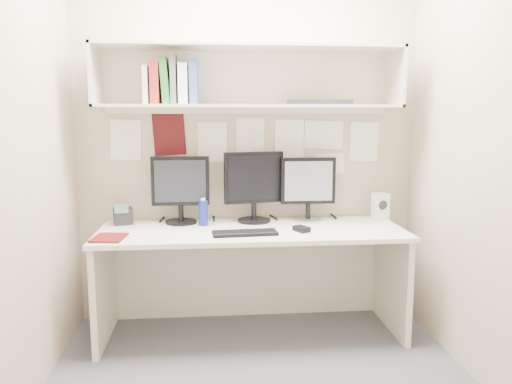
{
  "coord_description": "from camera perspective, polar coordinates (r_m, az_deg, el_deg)",
  "views": [
    {
      "loc": [
        -0.26,
        -2.55,
        1.47
      ],
      "look_at": [
        0.0,
        0.35,
        1.02
      ],
      "focal_mm": 35.0,
      "sensor_mm": 36.0,
      "label": 1
    }
  ],
  "objects": [
    {
      "name": "floor",
      "position": [
        2.96,
        0.63,
        -21.02
      ],
      "size": [
        2.4,
        2.0,
        0.01
      ],
      "primitive_type": "cube",
      "color": "#4B4B51",
      "rests_on": "ground"
    },
    {
      "name": "wall_back",
      "position": [
        3.57,
        -0.99,
        6.05
      ],
      "size": [
        2.4,
        0.02,
        2.6
      ],
      "primitive_type": "cube",
      "color": "tan",
      "rests_on": "ground"
    },
    {
      "name": "wall_front",
      "position": [
        1.59,
        4.41,
        2.53
      ],
      "size": [
        2.4,
        0.02,
        2.6
      ],
      "primitive_type": "cube",
      "color": "tan",
      "rests_on": "ground"
    },
    {
      "name": "wall_left",
      "position": [
        2.73,
        -25.38,
        4.34
      ],
      "size": [
        0.02,
        2.0,
        2.6
      ],
      "primitive_type": "cube",
      "color": "tan",
      "rests_on": "ground"
    },
    {
      "name": "wall_right",
      "position": [
        2.95,
        24.63,
        4.66
      ],
      "size": [
        0.02,
        2.0,
        2.6
      ],
      "primitive_type": "cube",
      "color": "tan",
      "rests_on": "ground"
    },
    {
      "name": "desk",
      "position": [
        3.4,
        -0.5,
        -10.17
      ],
      "size": [
        2.0,
        0.7,
        0.73
      ],
      "color": "silver",
      "rests_on": "floor"
    },
    {
      "name": "overhead_hutch",
      "position": [
        3.43,
        -0.83,
        12.95
      ],
      "size": [
        2.0,
        0.38,
        0.4
      ],
      "color": "beige",
      "rests_on": "wall_back"
    },
    {
      "name": "pinned_papers",
      "position": [
        3.56,
        -0.98,
        5.24
      ],
      "size": [
        1.92,
        0.01,
        0.48
      ],
      "primitive_type": null,
      "color": "white",
      "rests_on": "wall_back"
    },
    {
      "name": "monitor_left",
      "position": [
        3.46,
        -8.62,
        0.58
      ],
      "size": [
        0.4,
        0.22,
        0.46
      ],
      "rotation": [
        0.0,
        0.0,
        0.01
      ],
      "color": "black",
      "rests_on": "desk"
    },
    {
      "name": "monitor_center",
      "position": [
        3.47,
        -0.25,
        0.91
      ],
      "size": [
        0.42,
        0.23,
        0.49
      ],
      "rotation": [
        0.0,
        0.0,
        0.2
      ],
      "color": "black",
      "rests_on": "desk"
    },
    {
      "name": "monitor_right",
      "position": [
        3.53,
        5.98,
        0.66
      ],
      "size": [
        0.38,
        0.21,
        0.45
      ],
      "rotation": [
        0.0,
        0.0,
        -0.01
      ],
      "color": "#A5A5AA",
      "rests_on": "desk"
    },
    {
      "name": "keyboard",
      "position": [
        3.13,
        -1.27,
        -4.71
      ],
      "size": [
        0.41,
        0.17,
        0.02
      ],
      "primitive_type": "cube",
      "rotation": [
        0.0,
        0.0,
        0.08
      ],
      "color": "black",
      "rests_on": "desk"
    },
    {
      "name": "mouse",
      "position": [
        3.23,
        5.22,
        -4.23
      ],
      "size": [
        0.11,
        0.13,
        0.03
      ],
      "primitive_type": "cube",
      "rotation": [
        0.0,
        0.0,
        0.5
      ],
      "color": "black",
      "rests_on": "desk"
    },
    {
      "name": "speaker",
      "position": [
        3.67,
        14.04,
        -1.62
      ],
      "size": [
        0.11,
        0.12,
        0.19
      ],
      "rotation": [
        0.0,
        0.0,
        0.23
      ],
      "color": "silver",
      "rests_on": "desk"
    },
    {
      "name": "blue_bottle",
      "position": [
        3.39,
        -6.05,
        -2.35
      ],
      "size": [
        0.06,
        0.06,
        0.19
      ],
      "color": "navy",
      "rests_on": "desk"
    },
    {
      "name": "maroon_notebook",
      "position": [
        3.16,
        -16.45,
        -5.04
      ],
      "size": [
        0.21,
        0.24,
        0.01
      ],
      "primitive_type": "cube",
      "rotation": [
        0.0,
        0.0,
        -0.11
      ],
      "color": "#5B100F",
      "rests_on": "desk"
    },
    {
      "name": "desk_phone",
      "position": [
        3.53,
        -14.95,
        -2.64
      ],
      "size": [
        0.15,
        0.14,
        0.15
      ],
      "rotation": [
        0.0,
        0.0,
        0.27
      ],
      "color": "black",
      "rests_on": "desk"
    },
    {
      "name": "book_stack",
      "position": [
        3.35,
        -9.63,
        12.22
      ],
      "size": [
        0.34,
        0.2,
        0.32
      ],
      "color": "silver",
      "rests_on": "overhead_hutch"
    },
    {
      "name": "hutch_tray",
      "position": [
        3.43,
        7.35,
        10.13
      ],
      "size": [
        0.46,
        0.27,
        0.03
      ],
      "primitive_type": "cube",
      "rotation": [
        0.0,
        0.0,
        -0.25
      ],
      "color": "black",
      "rests_on": "overhead_hutch"
    }
  ]
}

